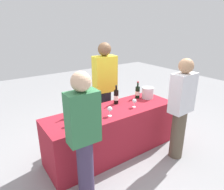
{
  "coord_description": "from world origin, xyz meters",
  "views": [
    {
      "loc": [
        -1.68,
        -2.38,
        2.07
      ],
      "look_at": [
        0.0,
        0.0,
        1.02
      ],
      "focal_mm": 32.44,
      "sensor_mm": 36.0,
      "label": 1
    }
  ],
  "objects": [
    {
      "name": "wine_glass_1",
      "position": [
        -0.15,
        -0.16,
        0.88
      ],
      "size": [
        0.08,
        0.08,
        0.15
      ],
      "color": "silver",
      "rests_on": "tasting_table"
    },
    {
      "name": "ice_bucket",
      "position": [
        0.83,
        0.07,
        0.87
      ],
      "size": [
        0.21,
        0.21,
        0.2
      ],
      "primitive_type": "cylinder",
      "color": "silver",
      "rests_on": "tasting_table"
    },
    {
      "name": "wine_bottle_2",
      "position": [
        0.21,
        0.18,
        0.9
      ],
      "size": [
        0.08,
        0.08,
        0.32
      ],
      "color": "black",
      "rests_on": "tasting_table"
    },
    {
      "name": "wine_bottle_1",
      "position": [
        -0.28,
        0.07,
        0.89
      ],
      "size": [
        0.08,
        0.08,
        0.31
      ],
      "color": "black",
      "rests_on": "tasting_table"
    },
    {
      "name": "ground_plane",
      "position": [
        0.0,
        0.0,
        0.0
      ],
      "size": [
        12.0,
        12.0,
        0.0
      ],
      "primitive_type": "plane",
      "color": "gray"
    },
    {
      "name": "wine_bottle_0",
      "position": [
        -0.61,
        0.15,
        0.89
      ],
      "size": [
        0.06,
        0.06,
        0.32
      ],
      "color": "black",
      "rests_on": "tasting_table"
    },
    {
      "name": "guest_1",
      "position": [
        0.79,
        -0.69,
        0.87
      ],
      "size": [
        0.4,
        0.23,
        1.61
      ],
      "rotation": [
        0.0,
        0.0,
        0.04
      ],
      "color": "brown",
      "rests_on": "ground_plane"
    },
    {
      "name": "tasting_table",
      "position": [
        0.0,
        0.0,
        0.39
      ],
      "size": [
        2.16,
        0.68,
        0.77
      ],
      "primitive_type": "cube",
      "color": "maroon",
      "rests_on": "ground_plane"
    },
    {
      "name": "wine_bottle_3",
      "position": [
        0.69,
        0.18,
        0.89
      ],
      "size": [
        0.08,
        0.08,
        0.31
      ],
      "color": "black",
      "rests_on": "tasting_table"
    },
    {
      "name": "server_pouring",
      "position": [
        0.27,
        0.62,
        0.95
      ],
      "size": [
        0.43,
        0.26,
        1.75
      ],
      "rotation": [
        0.0,
        0.0,
        3.05
      ],
      "color": "black",
      "rests_on": "ground_plane"
    },
    {
      "name": "wine_glass_0",
      "position": [
        -0.77,
        -0.1,
        0.86
      ],
      "size": [
        0.06,
        0.06,
        0.13
      ],
      "color": "silver",
      "rests_on": "tasting_table"
    },
    {
      "name": "guest_0",
      "position": [
        -0.8,
        -0.58,
        0.89
      ],
      "size": [
        0.36,
        0.22,
        1.61
      ],
      "rotation": [
        0.0,
        0.0,
        -0.02
      ],
      "color": "#3F3351",
      "rests_on": "ground_plane"
    },
    {
      "name": "wine_glass_2",
      "position": [
        0.36,
        -0.11,
        0.88
      ],
      "size": [
        0.07,
        0.07,
        0.14
      ],
      "color": "silver",
      "rests_on": "tasting_table"
    }
  ]
}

